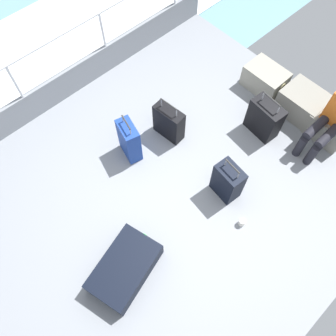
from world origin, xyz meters
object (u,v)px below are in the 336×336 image
object	(u,v)px
suitcase_0	(125,268)
suitcase_2	(228,181)
suitcase_1	(129,140)
suitcase_4	(264,119)
suitcase_3	(169,123)
passenger_seated	(334,117)
cargo_crate_0	(265,79)
cargo_crate_1	(302,103)
paper_cup	(242,222)
cargo_crate_2	(330,127)

from	to	relation	value
suitcase_0	suitcase_2	bearing A→B (deg)	87.09
suitcase_1	suitcase_4	world-z (taller)	suitcase_1
suitcase_3	passenger_seated	bearing A→B (deg)	43.32
cargo_crate_0	passenger_seated	xyz separation A→B (m)	(1.15, -0.20, 0.38)
suitcase_2	suitcase_3	size ratio (longest dim) A/B	1.01
suitcase_2	suitcase_4	xyz separation A→B (m)	(-0.30, 1.06, -0.00)
cargo_crate_0	suitcase_4	size ratio (longest dim) A/B	0.92
passenger_seated	suitcase_4	bearing A→B (deg)	-146.96
cargo_crate_0	cargo_crate_1	xyz separation A→B (m)	(0.65, 0.02, 0.01)
suitcase_3	suitcase_4	xyz separation A→B (m)	(0.83, 0.98, 0.01)
suitcase_0	paper_cup	distance (m)	1.49
suitcase_3	suitcase_1	bearing A→B (deg)	-101.93
cargo_crate_0	paper_cup	xyz separation A→B (m)	(1.22, -1.87, -0.12)
passenger_seated	suitcase_0	bearing A→B (deg)	-98.37
cargo_crate_2	suitcase_4	bearing A→B (deg)	-137.45
suitcase_1	passenger_seated	bearing A→B (deg)	50.88
cargo_crate_1	suitcase_0	size ratio (longest dim) A/B	0.68
passenger_seated	suitcase_0	xyz separation A→B (m)	(-0.45, -3.06, -0.42)
cargo_crate_0	cargo_crate_2	size ratio (longest dim) A/B	1.10
suitcase_0	passenger_seated	bearing A→B (deg)	81.63
suitcase_4	suitcase_3	bearing A→B (deg)	-130.30
paper_cup	suitcase_0	bearing A→B (deg)	-110.50
cargo_crate_1	suitcase_4	xyz separation A→B (m)	(-0.17, -0.66, 0.08)
passenger_seated	suitcase_2	size ratio (longest dim) A/B	1.61
passenger_seated	suitcase_0	world-z (taller)	passenger_seated
cargo_crate_1	passenger_seated	size ratio (longest dim) A/B	0.59
cargo_crate_2	suitcase_2	distance (m)	1.71
cargo_crate_2	cargo_crate_1	bearing A→B (deg)	175.05
passenger_seated	suitcase_2	xyz separation A→B (m)	(-0.37, -1.49, -0.28)
suitcase_2	suitcase_3	xyz separation A→B (m)	(-1.13, 0.08, -0.01)
suitcase_0	suitcase_1	world-z (taller)	suitcase_1
suitcase_3	suitcase_4	world-z (taller)	suitcase_4
paper_cup	cargo_crate_2	bearing A→B (deg)	92.17
paper_cup	suitcase_2	bearing A→B (deg)	158.39
suitcase_2	suitcase_4	bearing A→B (deg)	105.79
passenger_seated	suitcase_4	distance (m)	0.85
cargo_crate_2	suitcase_0	distance (m)	3.27
paper_cup	suitcase_1	bearing A→B (deg)	-169.08
passenger_seated	suitcase_3	size ratio (longest dim) A/B	1.63
cargo_crate_1	paper_cup	xyz separation A→B (m)	(0.57, -1.89, -0.14)
cargo_crate_2	suitcase_1	bearing A→B (deg)	-126.73
suitcase_4	suitcase_0	bearing A→B (deg)	-85.22
suitcase_3	suitcase_2	bearing A→B (deg)	-4.04
suitcase_4	paper_cup	size ratio (longest dim) A/B	6.74
suitcase_2	suitcase_0	bearing A→B (deg)	-92.91
passenger_seated	suitcase_3	world-z (taller)	passenger_seated
cargo_crate_1	paper_cup	bearing A→B (deg)	-73.17
cargo_crate_0	suitcase_1	xyz separation A→B (m)	(-0.47, -2.20, 0.12)
cargo_crate_2	passenger_seated	distance (m)	0.41
cargo_crate_2	passenger_seated	bearing A→B (deg)	-90.00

